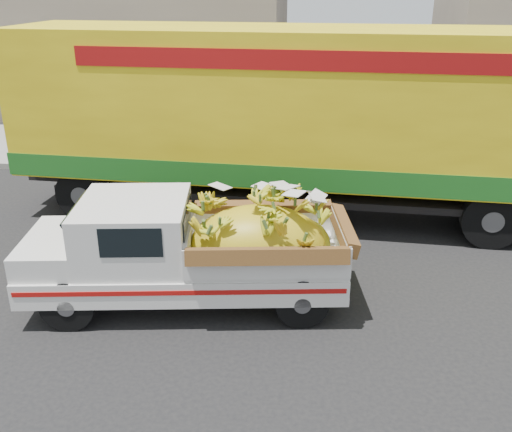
# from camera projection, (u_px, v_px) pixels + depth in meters

# --- Properties ---
(ground) EXTENTS (100.00, 100.00, 0.00)m
(ground) POSITION_uv_depth(u_px,v_px,m) (157.00, 298.00, 8.95)
(ground) COLOR black
(ground) RESTS_ON ground
(curb) EXTENTS (60.00, 0.25, 0.15)m
(curb) POSITION_uv_depth(u_px,v_px,m) (221.00, 172.00, 14.59)
(curb) COLOR gray
(curb) RESTS_ON ground
(sidewalk) EXTENTS (60.00, 4.00, 0.14)m
(sidewalk) POSITION_uv_depth(u_px,v_px,m) (233.00, 150.00, 16.53)
(sidewalk) COLOR gray
(sidewalk) RESTS_ON ground
(building_left) EXTENTS (18.00, 6.00, 5.00)m
(building_left) POSITION_uv_depth(u_px,v_px,m) (48.00, 40.00, 21.82)
(building_left) COLOR gray
(building_left) RESTS_ON ground
(pickup_truck) EXTENTS (4.90, 2.33, 1.65)m
(pickup_truck) POSITION_uv_depth(u_px,v_px,m) (210.00, 248.00, 8.56)
(pickup_truck) COLOR black
(pickup_truck) RESTS_ON ground
(semi_trailer) EXTENTS (12.04, 3.22, 3.80)m
(semi_trailer) POSITION_uv_depth(u_px,v_px,m) (310.00, 116.00, 11.34)
(semi_trailer) COLOR black
(semi_trailer) RESTS_ON ground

